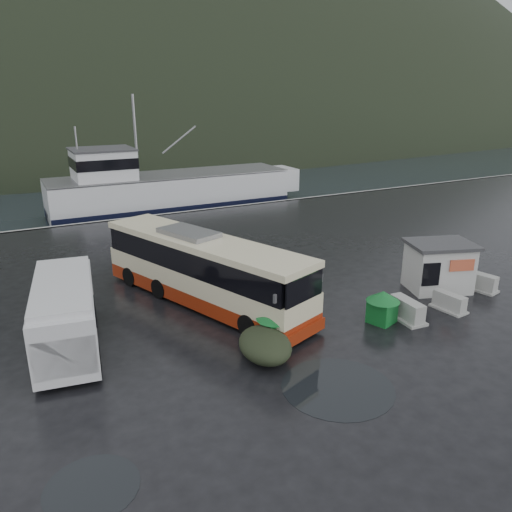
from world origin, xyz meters
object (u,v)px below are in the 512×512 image
white_van (70,347)px  jersey_barrier_b (448,310)px  ticket_kiosk (436,289)px  fishing_trawler (172,194)px  jersey_barrier_a (406,319)px  waste_bin_left (381,322)px  coach_bus (205,302)px  dome_tent (265,357)px  jersey_barrier_c (479,290)px  waste_bin_right (275,343)px

white_van → jersey_barrier_b: white_van is taller
ticket_kiosk → fishing_trawler: fishing_trawler is taller
white_van → fishing_trawler: 29.23m
white_van → jersey_barrier_a: bearing=-9.0°
waste_bin_left → jersey_barrier_b: size_ratio=0.90×
coach_bus → ticket_kiosk: coach_bus is taller
dome_tent → fishing_trawler: fishing_trawler is taller
waste_bin_left → fishing_trawler: 30.09m
jersey_barrier_c → jersey_barrier_a: bearing=-171.4°
waste_bin_right → jersey_barrier_c: 11.50m
ticket_kiosk → jersey_barrier_a: 4.19m
jersey_barrier_a → jersey_barrier_b: size_ratio=1.15×
coach_bus → fishing_trawler: size_ratio=0.45×
jersey_barrier_c → dome_tent: bearing=-176.2°
coach_bus → ticket_kiosk: bearing=-39.5°
jersey_barrier_b → fishing_trawler: size_ratio=0.06×
waste_bin_left → jersey_barrier_c: waste_bin_left is taller
white_van → jersey_barrier_b: size_ratio=4.09×
coach_bus → jersey_barrier_b: bearing=-52.0°
ticket_kiosk → jersey_barrier_a: ticket_kiosk is taller
jersey_barrier_c → jersey_barrier_b: bearing=-162.8°
dome_tent → fishing_trawler: bearing=77.5°
coach_bus → fishing_trawler: (6.74, 24.68, 0.00)m
coach_bus → jersey_barrier_a: (6.87, -5.70, 0.00)m
coach_bus → jersey_barrier_c: 13.32m
white_van → waste_bin_left: white_van is taller
dome_tent → jersey_barrier_b: (9.19, -0.16, 0.00)m
jersey_barrier_b → jersey_barrier_c: 3.33m
waste_bin_right → fishing_trawler: (5.83, 29.57, 0.00)m
white_van → jersey_barrier_c: (18.56, -3.31, 0.00)m
coach_bus → jersey_barrier_b: (9.22, -5.84, 0.00)m
coach_bus → white_van: size_ratio=1.82×
ticket_kiosk → jersey_barrier_c: size_ratio=1.83×
jersey_barrier_a → jersey_barrier_b: jersey_barrier_a is taller
fishing_trawler → coach_bus: bearing=-104.9°
waste_bin_right → jersey_barrier_a: 6.02m
jersey_barrier_c → fishing_trawler: bearing=100.9°
coach_bus → jersey_barrier_b: 10.92m
coach_bus → jersey_barrier_c: bearing=-41.1°
ticket_kiosk → jersey_barrier_c: 2.07m
white_van → jersey_barrier_a: (13.02, -4.15, 0.00)m
coach_bus → jersey_barrier_a: size_ratio=6.49×
waste_bin_right → ticket_kiosk: 9.77m
dome_tent → jersey_barrier_c: dome_tent is taller
jersey_barrier_b → fishing_trawler: bearing=94.7°
jersey_barrier_c → ticket_kiosk: bearing=149.9°
coach_bus → waste_bin_left: 7.89m
coach_bus → jersey_barrier_c: (12.41, -4.86, 0.00)m
coach_bus → white_van: coach_bus is taller
waste_bin_left → jersey_barrier_b: (3.46, -0.45, 0.00)m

